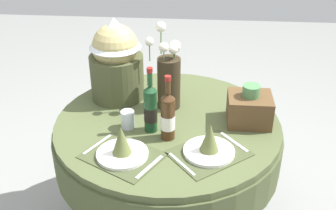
% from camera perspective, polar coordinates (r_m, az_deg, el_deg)
% --- Properties ---
extents(dining_table, '(1.20, 1.20, 0.74)m').
position_cam_1_polar(dining_table, '(2.27, -0.06, -5.40)').
color(dining_table, '#4C5633').
rests_on(dining_table, ground).
extents(place_setting_left, '(0.42, 0.39, 0.16)m').
position_cam_1_polar(place_setting_left, '(1.92, -6.33, -5.83)').
color(place_setting_left, '#41492B').
rests_on(place_setting_left, dining_table).
extents(place_setting_right, '(0.43, 0.42, 0.16)m').
position_cam_1_polar(place_setting_right, '(1.93, 5.68, -5.48)').
color(place_setting_right, '#41492B').
rests_on(place_setting_right, dining_table).
extents(flower_vase, '(0.18, 0.15, 0.47)m').
position_cam_1_polar(flower_vase, '(2.24, 0.08, 3.81)').
color(flower_vase, '#332819').
rests_on(flower_vase, dining_table).
extents(wine_bottle_left, '(0.07, 0.07, 0.34)m').
position_cam_1_polar(wine_bottle_left, '(1.99, -0.02, -1.48)').
color(wine_bottle_left, '#422814').
rests_on(wine_bottle_left, dining_table).
extents(wine_bottle_centre, '(0.07, 0.07, 0.35)m').
position_cam_1_polar(wine_bottle_centre, '(2.05, -2.41, -0.42)').
color(wine_bottle_centre, '#194223').
rests_on(wine_bottle_centre, dining_table).
extents(tumbler_near_left, '(0.07, 0.07, 0.09)m').
position_cam_1_polar(tumbler_near_left, '(2.12, -5.53, -1.97)').
color(tumbler_near_left, silver).
rests_on(tumbler_near_left, dining_table).
extents(gift_tub_back_left, '(0.30, 0.30, 0.47)m').
position_cam_1_polar(gift_tub_back_left, '(2.33, -7.15, 6.61)').
color(gift_tub_back_left, '#474C2D').
rests_on(gift_tub_back_left, dining_table).
extents(woven_basket_side_right, '(0.22, 0.20, 0.21)m').
position_cam_1_polar(woven_basket_side_right, '(2.18, 11.07, -0.41)').
color(woven_basket_side_right, brown).
rests_on(woven_basket_side_right, dining_table).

